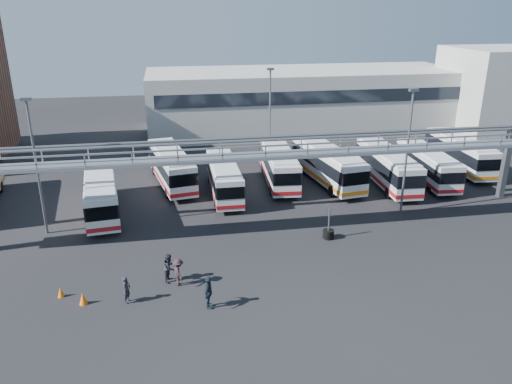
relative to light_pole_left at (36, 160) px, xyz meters
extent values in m
plane|color=black|center=(16.00, -8.00, -5.73)|extent=(140.00, 140.00, 0.00)
cube|color=gray|center=(16.00, -3.00, 0.37)|extent=(50.00, 1.80, 0.22)
cube|color=gray|center=(16.00, -3.85, 1.32)|extent=(50.00, 0.10, 0.10)
cube|color=gray|center=(16.00, -2.15, 1.32)|extent=(50.00, 0.10, 0.10)
cube|color=#4C4F54|center=(16.00, 1.00, 0.57)|extent=(45.00, 0.50, 0.35)
cube|color=#9E9E99|center=(28.00, 30.00, -1.73)|extent=(42.00, 14.00, 8.00)
cube|color=#B2B2AD|center=(54.00, 24.00, -0.23)|extent=(14.00, 12.00, 11.00)
cylinder|color=#4C4F54|center=(0.00, 0.00, -0.73)|extent=(0.18, 0.18, 10.00)
cube|color=#4C4F54|center=(0.00, 0.00, 4.37)|extent=(0.70, 0.35, 0.22)
cylinder|color=#4C4F54|center=(28.00, -1.00, -0.73)|extent=(0.18, 0.18, 10.00)
cube|color=#4C4F54|center=(28.00, -1.00, 4.37)|extent=(0.70, 0.35, 0.22)
cylinder|color=#4C4F54|center=(20.00, 14.00, -0.73)|extent=(0.18, 0.18, 10.00)
cube|color=#4C4F54|center=(20.00, 14.00, 4.37)|extent=(0.70, 0.35, 0.22)
cylinder|color=black|center=(-6.02, 10.05, -5.22)|extent=(0.43, 1.05, 1.02)
cube|color=silver|center=(3.77, 3.30, -3.97)|extent=(3.66, 10.82, 2.65)
cube|color=black|center=(3.77, 3.30, -3.65)|extent=(3.73, 10.89, 1.06)
cube|color=maroon|center=(3.77, 3.30, -4.91)|extent=(3.72, 10.87, 0.34)
cube|color=silver|center=(3.77, 3.30, -2.56)|extent=(3.29, 9.74, 0.15)
cylinder|color=black|center=(3.10, -0.20, -5.25)|extent=(0.40, 0.99, 0.96)
cylinder|color=black|center=(5.25, 0.06, -5.25)|extent=(0.40, 0.99, 0.96)
cylinder|color=black|center=(2.28, 6.54, -5.25)|extent=(0.40, 0.99, 0.96)
cylinder|color=black|center=(4.44, 6.80, -5.25)|extent=(0.40, 0.99, 0.96)
cube|color=silver|center=(9.53, 9.49, -3.91)|extent=(4.41, 11.22, 2.74)
cube|color=black|center=(9.53, 9.49, -3.59)|extent=(4.48, 11.29, 1.10)
cube|color=maroon|center=(9.53, 9.49, -4.88)|extent=(4.47, 11.28, 0.35)
cube|color=silver|center=(9.53, 9.49, -2.46)|extent=(3.97, 10.10, 0.16)
cylinder|color=black|center=(9.06, 5.84, -5.23)|extent=(0.47, 1.03, 1.00)
cylinder|color=black|center=(11.27, 6.24, -5.23)|extent=(0.47, 1.03, 1.00)
cylinder|color=black|center=(7.80, 12.74, -5.23)|extent=(0.47, 1.03, 1.00)
cylinder|color=black|center=(10.01, 13.14, -5.23)|extent=(0.47, 1.03, 1.00)
cube|color=silver|center=(14.13, 5.83, -4.04)|extent=(2.39, 10.19, 2.54)
cube|color=black|center=(14.13, 5.83, -3.74)|extent=(2.46, 10.25, 1.02)
cube|color=maroon|center=(14.13, 5.83, -4.94)|extent=(2.45, 10.24, 0.32)
cube|color=silver|center=(14.13, 5.83, -2.69)|extent=(2.16, 9.17, 0.15)
cylinder|color=black|center=(13.07, 2.59, -5.27)|extent=(0.28, 0.93, 0.92)
cylinder|color=black|center=(15.14, 2.57, -5.27)|extent=(0.28, 0.93, 0.92)
cylinder|color=black|center=(13.12, 9.10, -5.27)|extent=(0.28, 0.93, 0.92)
cylinder|color=black|center=(15.19, 9.08, -5.27)|extent=(0.28, 0.93, 0.92)
cube|color=silver|center=(19.69, 8.29, -3.92)|extent=(3.29, 11.07, 2.73)
cube|color=black|center=(19.69, 8.29, -3.59)|extent=(3.35, 11.13, 1.09)
cube|color=maroon|center=(19.69, 8.29, -4.88)|extent=(3.34, 11.12, 0.35)
cube|color=silver|center=(19.69, 8.29, -2.47)|extent=(2.96, 9.96, 0.16)
cylinder|color=black|center=(18.31, 4.89, -5.23)|extent=(0.37, 1.01, 0.99)
cylinder|color=black|center=(20.55, 4.72, -5.23)|extent=(0.37, 1.01, 0.99)
cylinder|color=black|center=(18.84, 11.86, -5.23)|extent=(0.37, 1.01, 0.99)
cylinder|color=black|center=(21.07, 11.69, -5.23)|extent=(0.37, 1.01, 0.99)
cube|color=silver|center=(24.26, 7.34, -3.84)|extent=(4.12, 11.61, 2.84)
cube|color=black|center=(24.26, 7.34, -3.51)|extent=(4.18, 11.67, 1.14)
cube|color=#C26A12|center=(24.26, 7.34, -4.85)|extent=(4.17, 11.66, 0.36)
cube|color=silver|center=(24.26, 7.34, -2.34)|extent=(3.71, 10.44, 0.17)
cylinder|color=black|center=(23.60, 3.58, -5.21)|extent=(0.45, 1.07, 1.03)
cylinder|color=black|center=(25.92, 3.90, -5.21)|extent=(0.45, 1.07, 1.03)
cylinder|color=black|center=(22.60, 10.78, -5.21)|extent=(0.45, 1.07, 1.03)
cylinder|color=black|center=(24.92, 11.10, -5.21)|extent=(0.45, 1.07, 1.03)
cube|color=silver|center=(29.67, 5.73, -3.90)|extent=(3.05, 11.10, 2.75)
cube|color=black|center=(29.67, 5.73, -3.58)|extent=(3.11, 11.16, 1.10)
cube|color=maroon|center=(29.67, 5.73, -4.88)|extent=(3.10, 11.15, 0.35)
cube|color=silver|center=(29.67, 5.73, -2.45)|extent=(2.74, 9.99, 0.16)
cylinder|color=black|center=(28.36, 2.27, -5.23)|extent=(0.35, 1.01, 1.00)
cylinder|color=black|center=(30.62, 2.16, -5.23)|extent=(0.35, 1.01, 1.00)
cylinder|color=black|center=(28.72, 9.30, -5.23)|extent=(0.35, 1.01, 1.00)
cylinder|color=black|center=(30.97, 9.18, -5.23)|extent=(0.35, 1.01, 1.00)
cube|color=silver|center=(33.94, 6.05, -4.02)|extent=(3.07, 10.41, 2.57)
cube|color=black|center=(33.94, 6.05, -3.72)|extent=(3.13, 10.47, 1.03)
cube|color=maroon|center=(33.94, 6.05, -4.93)|extent=(3.12, 10.46, 0.33)
cube|color=silver|center=(33.94, 6.05, -2.67)|extent=(2.76, 9.37, 0.15)
cylinder|color=black|center=(32.66, 2.85, -5.26)|extent=(0.35, 0.95, 0.93)
cylinder|color=black|center=(34.74, 2.69, -5.26)|extent=(0.35, 0.95, 0.93)
cylinder|color=black|center=(33.13, 9.40, -5.26)|extent=(0.35, 0.95, 0.93)
cylinder|color=black|center=(35.22, 9.25, -5.26)|extent=(0.35, 0.95, 0.93)
cube|color=silver|center=(39.11, 8.95, -3.91)|extent=(3.07, 11.08, 2.74)
cube|color=black|center=(39.11, 8.95, -3.58)|extent=(3.14, 11.14, 1.10)
cube|color=#C26A12|center=(39.11, 8.95, -4.88)|extent=(3.13, 11.13, 0.35)
cube|color=silver|center=(39.11, 8.95, -2.46)|extent=(2.77, 9.97, 0.16)
cylinder|color=black|center=(37.80, 5.51, -5.23)|extent=(0.35, 1.01, 1.00)
cylinder|color=black|center=(40.05, 5.39, -5.23)|extent=(0.35, 1.01, 1.00)
cylinder|color=black|center=(38.17, 12.51, -5.23)|extent=(0.35, 1.01, 1.00)
cylinder|color=black|center=(40.42, 12.39, -5.23)|extent=(0.35, 1.01, 1.00)
imported|color=black|center=(6.56, -10.69, -4.90)|extent=(0.59, 0.71, 1.66)
imported|color=black|center=(9.02, -8.66, -4.81)|extent=(0.97, 1.08, 1.83)
imported|color=black|center=(9.56, -9.28, -4.85)|extent=(0.89, 1.25, 1.75)
imported|color=#1A2730|center=(11.14, -12.06, -4.74)|extent=(0.82, 1.25, 1.97)
cone|color=orange|center=(4.07, -10.42, -5.36)|extent=(0.58, 0.58, 0.73)
cone|color=orange|center=(2.66, -9.39, -5.42)|extent=(0.40, 0.40, 0.62)
cylinder|color=black|center=(20.60, -4.59, -5.61)|extent=(0.83, 0.83, 0.20)
cylinder|color=black|center=(20.60, -4.59, -5.39)|extent=(0.83, 0.83, 0.20)
cylinder|color=black|center=(20.60, -4.59, -5.18)|extent=(0.83, 0.83, 0.20)
cylinder|color=#4C4F54|center=(20.60, -4.59, -4.54)|extent=(0.12, 0.12, 2.36)
camera|label=1|loc=(9.49, -36.39, 10.35)|focal=35.00mm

